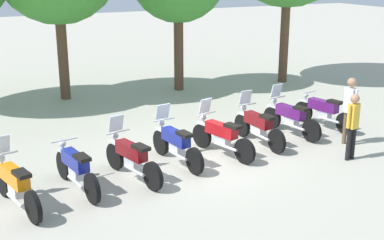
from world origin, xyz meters
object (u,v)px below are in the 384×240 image
object	(u,v)px
motorcycle_4	(221,135)
motorcycle_5	(258,126)
motorcycle_0	(15,184)
person_1	(353,122)
motorcycle_7	(323,111)
motorcycle_2	(132,157)
motorcycle_6	(290,117)
motorcycle_3	(176,143)
person_0	(350,105)
motorcycle_1	(76,168)

from	to	relation	value
motorcycle_4	motorcycle_5	world-z (taller)	same
motorcycle_0	person_1	world-z (taller)	person_1
motorcycle_7	person_1	bearing A→B (deg)	142.51
motorcycle_2	motorcycle_6	size ratio (longest dim) A/B	0.99
motorcycle_0	motorcycle_3	distance (m)	3.92
motorcycle_0	motorcycle_7	distance (m)	9.08
motorcycle_3	motorcycle_7	size ratio (longest dim) A/B	1.01
motorcycle_7	person_1	xyz separation A→B (m)	(-1.13, -2.38, 0.48)
motorcycle_5	person_0	distance (m)	2.48
motorcycle_3	motorcycle_2	bearing A→B (deg)	100.61
motorcycle_1	motorcycle_4	world-z (taller)	motorcycle_4
motorcycle_1	motorcycle_6	size ratio (longest dim) A/B	1.00
motorcycle_5	motorcycle_7	bearing A→B (deg)	-84.50
motorcycle_0	person_1	bearing A→B (deg)	-109.74
motorcycle_2	motorcycle_7	xyz separation A→B (m)	(6.40, 1.10, -0.01)
motorcycle_1	motorcycle_5	distance (m)	5.18
motorcycle_0	motorcycle_6	xyz separation A→B (m)	(7.68, 1.37, 0.00)
motorcycle_1	motorcycle_6	distance (m)	6.48
motorcycle_1	person_0	bearing A→B (deg)	-101.20
motorcycle_2	motorcycle_6	distance (m)	5.22
motorcycle_5	person_0	size ratio (longest dim) A/B	1.20
motorcycle_5	person_0	world-z (taller)	person_0
motorcycle_5	motorcycle_2	bearing A→B (deg)	97.59
motorcycle_0	person_1	distance (m)	7.89
motorcycle_3	person_0	size ratio (longest dim) A/B	1.19
motorcycle_0	motorcycle_5	distance (m)	6.50
motorcycle_7	motorcycle_4	bearing A→B (deg)	87.81
motorcycle_1	person_0	world-z (taller)	person_0
motorcycle_0	motorcycle_4	world-z (taller)	same
motorcycle_6	motorcycle_5	bearing A→B (deg)	93.96
motorcycle_6	motorcycle_7	xyz separation A→B (m)	(1.28, 0.10, -0.01)
motorcycle_3	motorcycle_4	size ratio (longest dim) A/B	1.02
motorcycle_0	motorcycle_2	bearing A→B (deg)	-94.95
person_0	person_1	bearing A→B (deg)	-145.86
motorcycle_1	motorcycle_3	size ratio (longest dim) A/B	1.00
motorcycle_3	person_1	distance (m)	4.35
motorcycle_1	motorcycle_5	world-z (taller)	motorcycle_5
motorcycle_2	motorcycle_6	world-z (taller)	same
motorcycle_4	person_1	distance (m)	3.24
motorcycle_2	person_1	world-z (taller)	person_1
motorcycle_0	motorcycle_5	size ratio (longest dim) A/B	0.98
motorcycle_2	motorcycle_6	xyz separation A→B (m)	(5.12, 1.00, 0.00)
motorcycle_1	person_1	size ratio (longest dim) A/B	1.30
motorcycle_7	person_0	bearing A→B (deg)	152.44
motorcycle_2	motorcycle_4	bearing A→B (deg)	-93.44
motorcycle_4	person_0	bearing A→B (deg)	-118.07
motorcycle_0	person_0	size ratio (longest dim) A/B	1.18
motorcycle_5	person_1	size ratio (longest dim) A/B	1.31
motorcycle_3	motorcycle_5	size ratio (longest dim) A/B	1.00
person_0	motorcycle_5	bearing A→B (deg)	135.80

